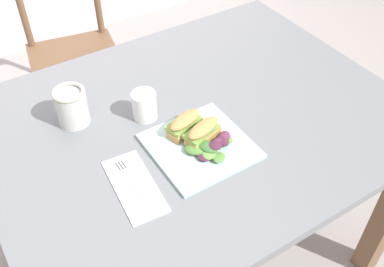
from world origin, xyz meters
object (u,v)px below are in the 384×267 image
at_px(dining_table, 196,145).
at_px(mason_jar_iced_tea, 72,108).
at_px(chair_wooden_far, 73,53).
at_px(cup_extra_side, 144,105).
at_px(plate_lunch, 200,146).
at_px(fork_on_napkin, 131,180).
at_px(sandwich_half_back, 185,124).
at_px(sandwich_half_front, 203,132).

relative_size(dining_table, mason_jar_iced_tea, 10.78).
relative_size(chair_wooden_far, mason_jar_iced_tea, 7.70).
height_order(dining_table, cup_extra_side, cup_extra_side).
xyz_separation_m(plate_lunch, mason_jar_iced_tea, (-0.25, 0.28, 0.05)).
bearing_deg(fork_on_napkin, mason_jar_iced_tea, 96.65).
relative_size(plate_lunch, cup_extra_side, 3.05).
relative_size(dining_table, plate_lunch, 4.67).
xyz_separation_m(dining_table, sandwich_half_back, (-0.07, -0.05, 0.16)).
bearing_deg(sandwich_half_front, dining_table, 66.32).
relative_size(dining_table, cup_extra_side, 14.25).
height_order(sandwich_half_front, fork_on_napkin, sandwich_half_front).
height_order(chair_wooden_far, plate_lunch, chair_wooden_far).
height_order(fork_on_napkin, cup_extra_side, cup_extra_side).
bearing_deg(sandwich_half_front, plate_lunch, -144.55).
relative_size(dining_table, fork_on_napkin, 6.58).
bearing_deg(dining_table, plate_lunch, -118.66).
distance_m(chair_wooden_far, plate_lunch, 1.12).
distance_m(plate_lunch, cup_extra_side, 0.21).
bearing_deg(dining_table, mason_jar_iced_tea, 151.44).
bearing_deg(dining_table, fork_on_napkin, -155.69).
xyz_separation_m(chair_wooden_far, cup_extra_side, (-0.07, -0.88, 0.33)).
xyz_separation_m(chair_wooden_far, mason_jar_iced_tea, (-0.25, -0.79, 0.34)).
bearing_deg(plate_lunch, chair_wooden_far, 90.04).
bearing_deg(mason_jar_iced_tea, fork_on_napkin, -83.35).
height_order(chair_wooden_far, sandwich_half_front, chair_wooden_far).
distance_m(dining_table, fork_on_napkin, 0.33).
bearing_deg(chair_wooden_far, dining_table, -86.22).
height_order(sandwich_half_back, mason_jar_iced_tea, mason_jar_iced_tea).
bearing_deg(sandwich_half_front, fork_on_napkin, -174.27).
height_order(dining_table, fork_on_napkin, fork_on_napkin).
distance_m(sandwich_half_front, sandwich_half_back, 0.06).
distance_m(sandwich_half_back, mason_jar_iced_tea, 0.33).
bearing_deg(cup_extra_side, sandwich_half_front, -65.01).
bearing_deg(fork_on_napkin, sandwich_half_back, 20.46).
height_order(sandwich_half_back, cup_extra_side, cup_extra_side).
bearing_deg(chair_wooden_far, cup_extra_side, -94.21).
bearing_deg(dining_table, chair_wooden_far, 93.78).
distance_m(sandwich_half_front, cup_extra_side, 0.20).
relative_size(chair_wooden_far, plate_lunch, 3.34).
height_order(sandwich_half_back, fork_on_napkin, sandwich_half_back).
xyz_separation_m(sandwich_half_back, fork_on_napkin, (-0.21, -0.08, -0.03)).
relative_size(dining_table, chair_wooden_far, 1.40).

